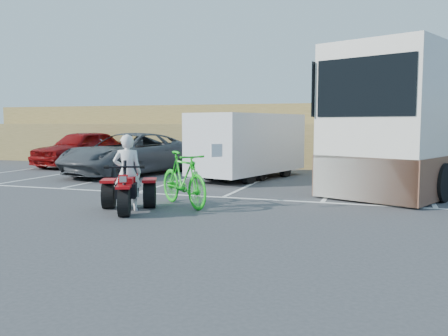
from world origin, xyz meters
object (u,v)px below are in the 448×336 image
(red_trike_atv, at_px, (127,212))
(quad_atv_blue, at_px, (226,176))
(rv_motorhome, at_px, (440,131))
(grey_pickup, at_px, (129,154))
(quad_atv_green, at_px, (242,181))
(red_car, at_px, (82,148))
(cargo_trailer, at_px, (249,144))
(green_dirt_bike, at_px, (183,179))
(rider, at_px, (127,173))

(red_trike_atv, xyz_separation_m, quad_atv_blue, (-0.27, 7.92, 0.00))
(rv_motorhome, distance_m, quad_atv_blue, 7.82)
(grey_pickup, relative_size, quad_atv_green, 3.87)
(red_car, bearing_deg, grey_pickup, -21.55)
(cargo_trailer, xyz_separation_m, quad_atv_green, (0.04, -0.93, -1.29))
(red_car, xyz_separation_m, quad_atv_green, (8.95, -3.27, -0.85))
(green_dirt_bike, relative_size, quad_atv_green, 1.46)
(quad_atv_blue, bearing_deg, rv_motorhome, 24.55)
(red_trike_atv, height_order, cargo_trailer, cargo_trailer)
(rv_motorhome, bearing_deg, red_car, -162.07)
(grey_pickup, height_order, quad_atv_blue, grey_pickup)
(green_dirt_bike, distance_m, quad_atv_green, 5.30)
(rider, relative_size, quad_atv_green, 1.16)
(red_trike_atv, bearing_deg, quad_atv_green, 57.83)
(cargo_trailer, relative_size, quad_atv_green, 3.55)
(rv_motorhome, bearing_deg, red_trike_atv, -108.68)
(green_dirt_bike, bearing_deg, cargo_trailer, 39.80)
(cargo_trailer, height_order, rv_motorhome, rv_motorhome)
(rider, xyz_separation_m, quad_atv_blue, (-0.21, 7.78, -0.89))
(rv_motorhome, relative_size, quad_atv_green, 7.47)
(green_dirt_bike, relative_size, red_car, 0.45)
(grey_pickup, relative_size, quad_atv_blue, 3.73)
(cargo_trailer, relative_size, quad_atv_blue, 3.42)
(green_dirt_bike, xyz_separation_m, cargo_trailer, (-0.10, 6.19, 0.61))
(red_trike_atv, relative_size, rider, 0.97)
(red_car, height_order, quad_atv_blue, red_car)
(cargo_trailer, distance_m, rv_motorhome, 6.56)
(rider, bearing_deg, cargo_trailer, -121.43)
(green_dirt_bike, distance_m, red_car, 12.40)
(red_trike_atv, height_order, grey_pickup, grey_pickup)
(quad_atv_blue, relative_size, quad_atv_green, 1.04)
(rider, xyz_separation_m, green_dirt_bike, (1.00, 0.94, -0.22))
(rider, distance_m, cargo_trailer, 7.20)
(green_dirt_bike, relative_size, quad_atv_blue, 1.41)
(green_dirt_bike, xyz_separation_m, quad_atv_green, (-0.06, 5.25, -0.68))
(cargo_trailer, xyz_separation_m, quad_atv_blue, (-1.11, 0.65, -1.29))
(rider, height_order, quad_atv_green, rider)
(grey_pickup, distance_m, cargo_trailer, 4.88)
(grey_pickup, bearing_deg, quad_atv_green, 5.61)
(red_trike_atv, distance_m, rider, 0.90)
(rider, relative_size, quad_atv_blue, 1.11)
(cargo_trailer, distance_m, quad_atv_blue, 1.82)
(cargo_trailer, bearing_deg, rv_motorhome, 23.15)
(rider, relative_size, red_car, 0.36)
(rider, bearing_deg, quad_atv_blue, -112.70)
(red_trike_atv, height_order, quad_atv_green, red_trike_atv)
(quad_atv_green, bearing_deg, rider, -88.01)
(green_dirt_bike, relative_size, cargo_trailer, 0.41)
(rv_motorhome, xyz_separation_m, quad_atv_blue, (-7.61, -0.10, -1.77))
(red_car, bearing_deg, rider, -38.91)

